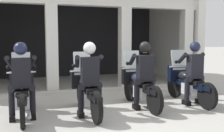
{
  "coord_description": "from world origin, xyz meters",
  "views": [
    {
      "loc": [
        -2.01,
        -5.49,
        1.63
      ],
      "look_at": [
        0.0,
        0.45,
        1.01
      ],
      "focal_mm": 42.62,
      "sensor_mm": 36.0,
      "label": 1
    }
  ],
  "objects_px": {
    "motorcycle_center_left": "(87,91)",
    "police_officer_far_right": "(194,67)",
    "motorcycle_far_right": "(187,83)",
    "police_officer_center_left": "(90,73)",
    "motorcycle_center_right": "(139,86)",
    "police_officer_center_right": "(144,69)",
    "police_officer_far_left": "(21,74)",
    "motorcycle_far_left": "(22,93)"
  },
  "relations": [
    {
      "from": "motorcycle_center_left",
      "to": "police_officer_far_right",
      "type": "bearing_deg",
      "value": -18.84
    },
    {
      "from": "motorcycle_far_right",
      "to": "police_officer_center_left",
      "type": "bearing_deg",
      "value": 179.53
    },
    {
      "from": "motorcycle_center_right",
      "to": "motorcycle_far_right",
      "type": "bearing_deg",
      "value": -12.28
    },
    {
      "from": "motorcycle_far_right",
      "to": "police_officer_far_right",
      "type": "height_order",
      "value": "police_officer_far_right"
    },
    {
      "from": "motorcycle_center_right",
      "to": "police_officer_center_right",
      "type": "distance_m",
      "value": 0.52
    },
    {
      "from": "police_officer_center_left",
      "to": "motorcycle_far_right",
      "type": "relative_size",
      "value": 0.78
    },
    {
      "from": "police_officer_center_left",
      "to": "police_officer_far_left",
      "type": "bearing_deg",
      "value": 155.8
    },
    {
      "from": "police_officer_far_left",
      "to": "motorcycle_far_right",
      "type": "xyz_separation_m",
      "value": [
        4.09,
        0.28,
        -0.44
      ]
    },
    {
      "from": "police_officer_center_right",
      "to": "police_officer_far_right",
      "type": "distance_m",
      "value": 1.36
    },
    {
      "from": "police_officer_center_left",
      "to": "motorcycle_center_right",
      "type": "bearing_deg",
      "value": 2.5
    },
    {
      "from": "police_officer_far_left",
      "to": "motorcycle_far_right",
      "type": "distance_m",
      "value": 4.12
    },
    {
      "from": "police_officer_far_left",
      "to": "motorcycle_center_left",
      "type": "distance_m",
      "value": 1.44
    },
    {
      "from": "motorcycle_far_left",
      "to": "motorcycle_center_right",
      "type": "bearing_deg",
      "value": -16.41
    },
    {
      "from": "police_officer_far_left",
      "to": "police_officer_far_right",
      "type": "height_order",
      "value": "same"
    },
    {
      "from": "motorcycle_far_left",
      "to": "police_officer_far_left",
      "type": "distance_m",
      "value": 0.52
    },
    {
      "from": "motorcycle_far_left",
      "to": "police_officer_center_left",
      "type": "height_order",
      "value": "police_officer_center_left"
    },
    {
      "from": "police_officer_center_right",
      "to": "motorcycle_far_right",
      "type": "bearing_deg",
      "value": -0.51
    },
    {
      "from": "police_officer_center_right",
      "to": "motorcycle_far_left",
      "type": "bearing_deg",
      "value": 162.42
    },
    {
      "from": "police_officer_center_left",
      "to": "motorcycle_center_right",
      "type": "xyz_separation_m",
      "value": [
        1.36,
        0.47,
        -0.44
      ]
    },
    {
      "from": "police_officer_far_left",
      "to": "police_officer_center_left",
      "type": "xyz_separation_m",
      "value": [
        1.36,
        -0.18,
        0.0
      ]
    },
    {
      "from": "motorcycle_far_left",
      "to": "motorcycle_center_right",
      "type": "xyz_separation_m",
      "value": [
        2.72,
        0.01,
        0.0
      ]
    },
    {
      "from": "motorcycle_far_left",
      "to": "police_officer_center_right",
      "type": "xyz_separation_m",
      "value": [
        2.72,
        -0.28,
        0.44
      ]
    },
    {
      "from": "police_officer_far_left",
      "to": "police_officer_far_right",
      "type": "distance_m",
      "value": 4.09
    },
    {
      "from": "police_officer_far_left",
      "to": "police_officer_center_right",
      "type": "height_order",
      "value": "same"
    },
    {
      "from": "police_officer_center_right",
      "to": "police_officer_far_right",
      "type": "bearing_deg",
      "value": -12.28
    },
    {
      "from": "police_officer_center_left",
      "to": "police_officer_far_right",
      "type": "relative_size",
      "value": 1.0
    },
    {
      "from": "police_officer_center_right",
      "to": "motorcycle_far_right",
      "type": "distance_m",
      "value": 1.46
    },
    {
      "from": "police_officer_far_left",
      "to": "motorcycle_center_right",
      "type": "bearing_deg",
      "value": -10.47
    },
    {
      "from": "police_officer_far_right",
      "to": "police_officer_far_left",
      "type": "bearing_deg",
      "value": 169.87
    },
    {
      "from": "motorcycle_center_left",
      "to": "motorcycle_center_right",
      "type": "relative_size",
      "value": 1.0
    },
    {
      "from": "police_officer_center_right",
      "to": "motorcycle_far_right",
      "type": "xyz_separation_m",
      "value": [
        1.36,
        0.27,
        -0.44
      ]
    },
    {
      "from": "motorcycle_far_left",
      "to": "police_officer_center_right",
      "type": "distance_m",
      "value": 2.77
    },
    {
      "from": "motorcycle_center_right",
      "to": "police_officer_far_right",
      "type": "height_order",
      "value": "police_officer_far_right"
    },
    {
      "from": "police_officer_far_right",
      "to": "police_officer_center_right",
      "type": "bearing_deg",
      "value": 169.45
    },
    {
      "from": "police_officer_center_left",
      "to": "police_officer_far_right",
      "type": "xyz_separation_m",
      "value": [
        2.72,
        0.18,
        0.0
      ]
    },
    {
      "from": "police_officer_center_left",
      "to": "motorcycle_far_right",
      "type": "height_order",
      "value": "police_officer_center_left"
    },
    {
      "from": "motorcycle_center_left",
      "to": "motorcycle_far_right",
      "type": "height_order",
      "value": "same"
    },
    {
      "from": "motorcycle_far_right",
      "to": "police_officer_far_right",
      "type": "relative_size",
      "value": 1.29
    },
    {
      "from": "police_officer_center_left",
      "to": "police_officer_far_right",
      "type": "distance_m",
      "value": 2.73
    },
    {
      "from": "motorcycle_far_left",
      "to": "police_officer_far_right",
      "type": "relative_size",
      "value": 1.29
    },
    {
      "from": "motorcycle_far_left",
      "to": "motorcycle_far_right",
      "type": "relative_size",
      "value": 1.0
    },
    {
      "from": "motorcycle_center_left",
      "to": "police_officer_center_right",
      "type": "xyz_separation_m",
      "value": [
        1.36,
        -0.1,
        0.44
      ]
    }
  ]
}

